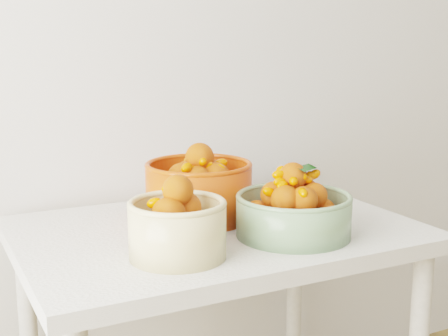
{
  "coord_description": "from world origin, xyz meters",
  "views": [
    {
      "loc": [
        -1.12,
        0.21,
        1.22
      ],
      "look_at": [
        -0.45,
        1.52,
        0.92
      ],
      "focal_mm": 50.0,
      "sensor_mm": 36.0,
      "label": 1
    }
  ],
  "objects": [
    {
      "name": "bowl_green",
      "position": [
        -0.3,
        1.45,
        0.81
      ],
      "size": [
        0.35,
        0.35,
        0.18
      ],
      "rotation": [
        0.0,
        0.0,
        -0.3
      ],
      "color": "gray",
      "rests_on": "table"
    },
    {
      "name": "bowl_cream",
      "position": [
        -0.61,
        1.43,
        0.82
      ],
      "size": [
        0.26,
        0.26,
        0.19
      ],
      "rotation": [
        0.0,
        0.0,
        -0.2
      ],
      "color": "#DBC388",
      "rests_on": "table"
    },
    {
      "name": "table",
      "position": [
        -0.44,
        1.6,
        0.65
      ],
      "size": [
        1.0,
        0.7,
        0.75
      ],
      "color": "silver",
      "rests_on": "ground"
    },
    {
      "name": "bowl_orange",
      "position": [
        -0.44,
        1.69,
        0.83
      ],
      "size": [
        0.37,
        0.37,
        0.21
      ],
      "rotation": [
        0.0,
        0.0,
        -0.4
      ],
      "color": "red",
      "rests_on": "table"
    }
  ]
}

